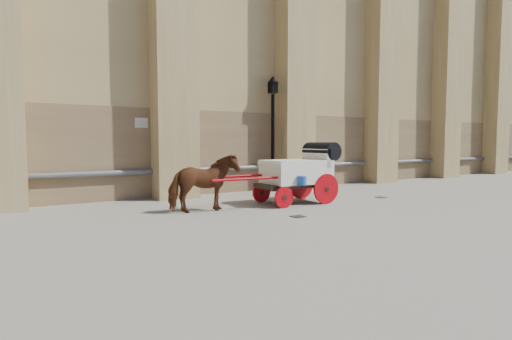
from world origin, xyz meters
TOP-DOWN VIEW (x-y plane):
  - ground at (0.00, 0.00)m, footprint 90.00×90.00m
  - horse at (-1.31, 0.66)m, footprint 1.87×0.92m
  - carriage at (1.92, 0.61)m, footprint 4.31×1.54m
  - street_lamp at (2.86, 3.49)m, footprint 0.41×0.41m
  - drain_grate_near at (0.40, -1.23)m, footprint 0.34×0.34m
  - drain_grate_far at (4.96, 0.04)m, footprint 0.37×0.37m

SIDE VIEW (x-z plane):
  - ground at x=0.00m, z-range 0.00..0.00m
  - drain_grate_near at x=0.40m, z-range 0.00..0.01m
  - drain_grate_far at x=4.96m, z-range 0.00..0.01m
  - horse at x=-1.31m, z-range 0.00..1.55m
  - carriage at x=1.92m, z-range 0.07..1.94m
  - street_lamp at x=2.86m, z-range 0.15..4.51m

